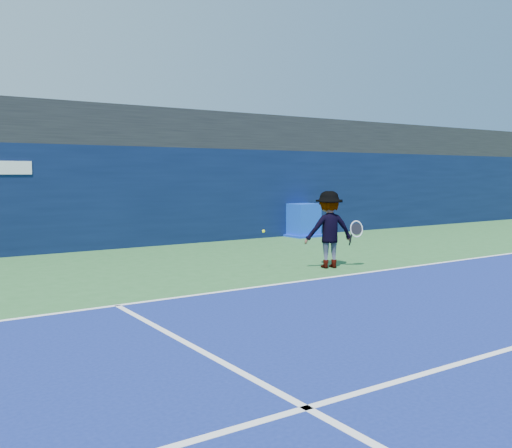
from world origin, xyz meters
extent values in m
plane|color=#2C622F|center=(0.00, 0.00, 0.00)|extent=(80.00, 80.00, 0.00)
cube|color=white|center=(0.00, 3.00, 0.01)|extent=(24.00, 0.10, 0.01)
cube|color=black|center=(0.00, 11.50, 3.60)|extent=(36.00, 3.00, 1.20)
cube|color=#091434|center=(0.00, 10.50, 1.50)|extent=(36.00, 1.00, 3.00)
cube|color=#0D39C3|center=(4.21, 9.72, 0.58)|extent=(1.00, 1.00, 1.15)
cube|color=#0D2CC0|center=(4.21, 9.72, 0.04)|extent=(1.25, 1.25, 0.08)
imported|color=white|center=(0.50, 4.02, 0.90)|extent=(1.31, 1.01, 1.79)
cylinder|color=black|center=(0.95, 3.77, 0.65)|extent=(0.08, 0.16, 0.28)
torus|color=white|center=(1.09, 3.72, 0.90)|extent=(0.33, 0.19, 0.32)
cylinder|color=black|center=(1.09, 3.72, 0.90)|extent=(0.28, 0.14, 0.27)
sphere|color=#D1E419|center=(-0.92, 4.65, 0.88)|extent=(0.07, 0.07, 0.07)
camera|label=1|loc=(-8.24, -6.01, 2.18)|focal=40.00mm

